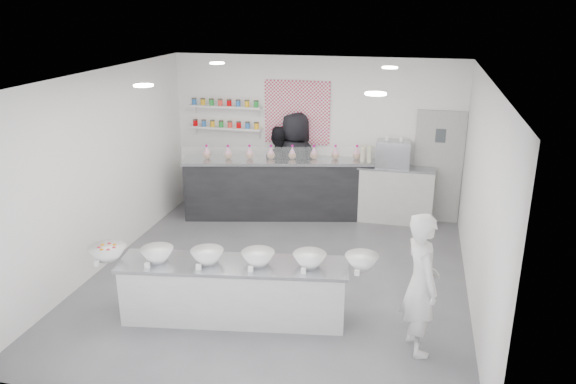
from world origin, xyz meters
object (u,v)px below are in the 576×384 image
object	(u,v)px
woman_prep	(421,284)
espresso_ledge	(394,194)
prep_counter	(234,291)
staff_right	(295,164)
espresso_machine	(393,154)
staff_left	(278,170)
back_bar	(282,188)

from	to	relation	value
woman_prep	espresso_ledge	bearing A→B (deg)	-13.95
prep_counter	staff_right	size ratio (longest dim) A/B	1.48
espresso_machine	staff_left	distance (m)	2.21
espresso_machine	back_bar	bearing A→B (deg)	-173.66
prep_counter	back_bar	world-z (taller)	back_bar
staff_right	woman_prep	bearing A→B (deg)	139.99
espresso_machine	woman_prep	distance (m)	4.16
espresso_machine	staff_right	bearing A→B (deg)	179.26
espresso_machine	staff_right	distance (m)	1.85
woman_prep	staff_left	bearing A→B (deg)	12.56
woman_prep	staff_left	xyz separation A→B (m)	(-2.73, 4.12, -0.02)
woman_prep	staff_right	xyz separation A→B (m)	(-2.39, 4.12, 0.12)
staff_left	staff_right	xyz separation A→B (m)	(0.34, 0.00, 0.14)
staff_right	espresso_machine	bearing A→B (deg)	-160.86
espresso_machine	woman_prep	bearing A→B (deg)	-82.18
woman_prep	espresso_machine	bearing A→B (deg)	-13.10
woman_prep	staff_right	size ratio (longest dim) A/B	0.88
prep_counter	staff_right	distance (m)	4.02
back_bar	staff_right	size ratio (longest dim) A/B	1.86
prep_counter	espresso_machine	world-z (taller)	espresso_machine
staff_left	staff_right	world-z (taller)	staff_right
back_bar	espresso_ledge	size ratio (longest dim) A/B	2.58
woman_prep	staff_right	world-z (taller)	staff_right
espresso_ledge	staff_left	world-z (taller)	staff_left
back_bar	espresso_machine	distance (m)	2.17
espresso_ledge	staff_left	distance (m)	2.25
espresso_ledge	espresso_machine	bearing A→B (deg)	180.00
staff_left	espresso_ledge	bearing A→B (deg)	178.48
espresso_machine	staff_right	world-z (taller)	staff_right
espresso_ledge	woman_prep	world-z (taller)	woman_prep
prep_counter	espresso_machine	xyz separation A→B (m)	(1.77, 3.95, 0.90)
prep_counter	staff_left	xyz separation A→B (m)	(-0.40, 3.97, 0.45)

